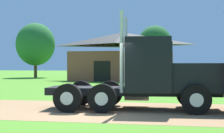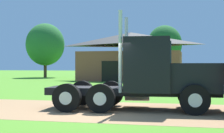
# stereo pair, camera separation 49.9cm
# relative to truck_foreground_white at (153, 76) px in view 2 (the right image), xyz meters

# --- Properties ---
(ground_plane) EXTENTS (200.00, 200.00, 0.00)m
(ground_plane) POSITION_rel_truck_foreground_white_xyz_m (-1.92, -0.51, -1.27)
(ground_plane) COLOR #4D8A26
(dirt_track) EXTENTS (120.00, 5.57, 0.01)m
(dirt_track) POSITION_rel_truck_foreground_white_xyz_m (-1.92, -0.51, -1.27)
(dirt_track) COLOR #A27952
(dirt_track) RESTS_ON ground_plane
(truck_foreground_white) EXTENTS (6.75, 2.86, 3.68)m
(truck_foreground_white) POSITION_rel_truck_foreground_white_xyz_m (0.00, 0.00, 0.00)
(truck_foreground_white) COLOR black
(truck_foreground_white) RESTS_ON ground_plane
(shed_building) EXTENTS (11.83, 6.51, 5.47)m
(shed_building) POSITION_rel_truck_foreground_white_xyz_m (-4.91, 24.17, 1.39)
(shed_building) COLOR brown
(shed_building) RESTS_ON ground_plane
(tree_left) EXTENTS (5.56, 5.56, 7.85)m
(tree_left) POSITION_rel_truck_foreground_white_xyz_m (-18.77, 31.83, 3.50)
(tree_left) COLOR #513823
(tree_left) RESTS_ON ground_plane
(tree_mid) EXTENTS (5.48, 5.48, 8.15)m
(tree_mid) POSITION_rel_truck_foreground_white_xyz_m (-2.15, 40.44, 3.85)
(tree_mid) COLOR #513823
(tree_mid) RESTS_ON ground_plane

